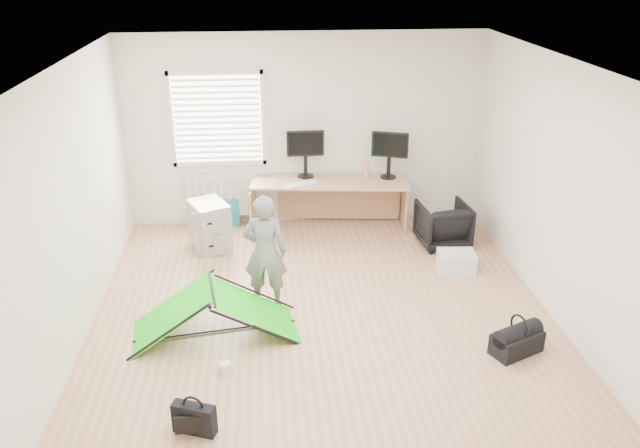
{
  "coord_description": "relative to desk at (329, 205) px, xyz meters",
  "views": [
    {
      "loc": [
        -0.57,
        -5.76,
        3.7
      ],
      "look_at": [
        0.0,
        0.4,
        0.95
      ],
      "focal_mm": 35.0,
      "sensor_mm": 36.0,
      "label": 1
    }
  ],
  "objects": [
    {
      "name": "filing_cabinet",
      "position": [
        -1.65,
        -0.47,
        -0.04
      ],
      "size": [
        0.61,
        0.68,
        0.65
      ],
      "primitive_type": "cube",
      "rotation": [
        0.0,
        0.0,
        0.43
      ],
      "color": "#A0A1A5",
      "rests_on": "ground"
    },
    {
      "name": "office_chair",
      "position": [
        1.47,
        -0.64,
        -0.07
      ],
      "size": [
        0.69,
        0.71,
        0.59
      ],
      "primitive_type": "imported",
      "rotation": [
        0.0,
        0.0,
        3.24
      ],
      "color": "black",
      "rests_on": "ground"
    },
    {
      "name": "tote_bag",
      "position": [
        -1.46,
        0.27,
        -0.16
      ],
      "size": [
        0.37,
        0.21,
        0.41
      ],
      "primitive_type": "cube",
      "rotation": [
        0.0,
        0.0,
        0.16
      ],
      "color": "teal",
      "rests_on": "ground"
    },
    {
      "name": "kite",
      "position": [
        -1.47,
        -2.52,
        -0.11
      ],
      "size": [
        1.78,
        0.98,
        0.52
      ],
      "primitive_type": null,
      "rotation": [
        0.0,
        0.0,
        0.14
      ],
      "color": "#1BD714",
      "rests_on": "ground"
    },
    {
      "name": "monitor_right",
      "position": [
        0.83,
        0.03,
        0.61
      ],
      "size": [
        0.52,
        0.27,
        0.49
      ],
      "primitive_type": "cube",
      "rotation": [
        0.0,
        0.0,
        -0.33
      ],
      "color": "black",
      "rests_on": "desk"
    },
    {
      "name": "laptop_bag",
      "position": [
        -1.54,
        -3.99,
        -0.23
      ],
      "size": [
        0.38,
        0.23,
        0.27
      ],
      "primitive_type": "cube",
      "rotation": [
        0.0,
        0.0,
        -0.36
      ],
      "color": "black",
      "rests_on": "ground"
    },
    {
      "name": "keyboard",
      "position": [
        -0.41,
        -0.16,
        0.38
      ],
      "size": [
        0.51,
        0.34,
        0.02
      ],
      "primitive_type": "cube",
      "rotation": [
        0.0,
        0.0,
        0.4
      ],
      "color": "beige",
      "rests_on": "desk"
    },
    {
      "name": "ground",
      "position": [
        -0.31,
        -2.35,
        -0.37
      ],
      "size": [
        5.5,
        5.5,
        0.0
      ],
      "primitive_type": "plane",
      "color": "tan",
      "rests_on": "ground"
    },
    {
      "name": "person",
      "position": [
        -0.92,
        -2.0,
        0.29
      ],
      "size": [
        0.52,
        0.37,
        1.32
      ],
      "primitive_type": "imported",
      "rotation": [
        0.0,
        0.0,
        3.02
      ],
      "color": "slate",
      "rests_on": "ground"
    },
    {
      "name": "desk",
      "position": [
        0.0,
        0.0,
        0.0
      ],
      "size": [
        2.24,
        0.93,
        0.74
      ],
      "primitive_type": "cube",
      "rotation": [
        0.0,
        0.0,
        -0.11
      ],
      "color": "tan",
      "rests_on": "ground"
    },
    {
      "name": "storage_crate",
      "position": [
        1.44,
        -1.4,
        -0.24
      ],
      "size": [
        0.47,
        0.35,
        0.25
      ],
      "primitive_type": "cube",
      "rotation": [
        0.0,
        0.0,
        -0.08
      ],
      "color": "silver",
      "rests_on": "ground"
    },
    {
      "name": "monitor_left",
      "position": [
        -0.32,
        0.18,
        0.62
      ],
      "size": [
        0.52,
        0.12,
        0.49
      ],
      "primitive_type": "cube",
      "rotation": [
        0.0,
        0.0,
        0.02
      ],
      "color": "black",
      "rests_on": "desk"
    },
    {
      "name": "thermos",
      "position": [
        0.52,
        0.01,
        0.49
      ],
      "size": [
        0.09,
        0.09,
        0.25
      ],
      "primitive_type": "cylinder",
      "rotation": [
        0.0,
        0.0,
        0.39
      ],
      "color": "#D1757C",
      "rests_on": "desk"
    },
    {
      "name": "window",
      "position": [
        -1.51,
        0.36,
        1.18
      ],
      "size": [
        1.2,
        0.06,
        1.2
      ],
      "primitive_type": "cube",
      "color": "silver",
      "rests_on": "back_wall"
    },
    {
      "name": "back_wall",
      "position": [
        -0.31,
        0.4,
        0.98
      ],
      "size": [
        5.0,
        0.02,
        2.7
      ],
      "primitive_type": "cube",
      "color": "silver",
      "rests_on": "ground"
    },
    {
      "name": "white_box",
      "position": [
        -1.33,
        -3.21,
        -0.32
      ],
      "size": [
        0.13,
        0.13,
        0.1
      ],
      "primitive_type": "cube",
      "rotation": [
        0.0,
        0.0,
        0.29
      ],
      "color": "silver",
      "rests_on": "ground"
    },
    {
      "name": "duffel_bag",
      "position": [
        1.54,
        -3.15,
        -0.26
      ],
      "size": [
        0.57,
        0.45,
        0.22
      ],
      "primitive_type": "cube",
      "rotation": [
        0.0,
        0.0,
        0.42
      ],
      "color": "black",
      "rests_on": "ground"
    },
    {
      "name": "radiator",
      "position": [
        -1.51,
        0.32,
        0.08
      ],
      "size": [
        1.0,
        0.12,
        0.6
      ],
      "primitive_type": "cube",
      "color": "silver",
      "rests_on": "back_wall"
    }
  ]
}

